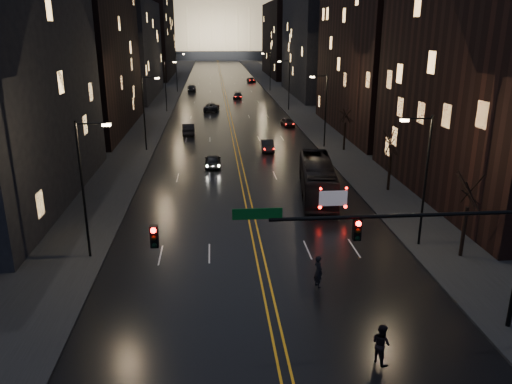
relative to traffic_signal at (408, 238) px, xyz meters
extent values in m
plane|color=black|center=(-5.91, 0.00, -5.10)|extent=(900.00, 900.00, 0.00)
cube|color=black|center=(-5.91, 130.00, -5.09)|extent=(20.00, 320.00, 0.02)
cube|color=black|center=(-19.91, 130.00, -5.02)|extent=(8.00, 320.00, 0.16)
cube|color=black|center=(8.09, 130.00, -5.02)|extent=(8.00, 320.00, 0.16)
cube|color=orange|center=(-5.91, 130.00, -5.08)|extent=(0.62, 320.00, 0.01)
cube|color=black|center=(-26.91, 54.00, 8.90)|extent=(12.00, 30.00, 28.00)
cube|color=black|center=(-26.91, 92.00, 4.90)|extent=(12.00, 34.00, 20.00)
cube|color=black|center=(-26.91, 140.00, 6.90)|extent=(12.00, 40.00, 24.00)
cube|color=black|center=(15.09, 20.00, 6.90)|extent=(12.00, 26.00, 24.00)
cube|color=black|center=(15.09, 92.00, 7.90)|extent=(12.00, 34.00, 26.00)
cube|color=black|center=(15.09, 140.00, 5.90)|extent=(12.00, 40.00, 22.00)
cube|color=black|center=(-5.91, 250.00, -3.10)|extent=(90.00, 50.00, 4.00)
cube|color=#E7C386|center=(-5.91, 250.00, 10.90)|extent=(80.00, 36.00, 24.00)
cylinder|color=black|center=(-0.41, 0.00, 1.10)|extent=(12.00, 0.18, 0.18)
cube|color=black|center=(-11.41, 0.00, 0.50)|extent=(0.35, 0.30, 1.00)
cube|color=black|center=(-2.41, 0.00, 0.50)|extent=(0.35, 0.30, 1.00)
sphere|color=#FF0705|center=(-11.41, -0.18, 0.85)|extent=(0.24, 0.24, 0.24)
sphere|color=#FF0705|center=(-2.41, -0.18, 0.85)|extent=(0.24, 0.24, 0.24)
cube|color=#053F14|center=(-6.91, 0.00, 1.40)|extent=(2.20, 0.06, 0.50)
cylinder|color=black|center=(5.09, 10.00, -0.60)|extent=(0.16, 0.16, 9.00)
cylinder|color=black|center=(4.19, 10.00, 3.70)|extent=(1.80, 0.10, 0.10)
cube|color=#EFC48F|center=(3.29, 10.00, 3.60)|extent=(0.50, 0.25, 0.15)
cylinder|color=black|center=(-16.91, 10.00, -0.60)|extent=(0.16, 0.16, 9.00)
cylinder|color=black|center=(-16.01, 10.00, 3.70)|extent=(1.80, 0.10, 0.10)
cube|color=#EFC48F|center=(-15.11, 10.00, 3.60)|extent=(0.50, 0.25, 0.15)
cylinder|color=black|center=(5.09, 40.00, -0.60)|extent=(0.16, 0.16, 9.00)
cylinder|color=black|center=(4.19, 40.00, 3.70)|extent=(1.80, 0.10, 0.10)
cube|color=#EFC48F|center=(3.29, 40.00, 3.60)|extent=(0.50, 0.25, 0.15)
cylinder|color=black|center=(-16.91, 40.00, -0.60)|extent=(0.16, 0.16, 9.00)
cylinder|color=black|center=(-16.01, 40.00, 3.70)|extent=(1.80, 0.10, 0.10)
cube|color=#EFC48F|center=(-15.11, 40.00, 3.60)|extent=(0.50, 0.25, 0.15)
cylinder|color=black|center=(5.09, 70.00, -0.60)|extent=(0.16, 0.16, 9.00)
cylinder|color=black|center=(4.19, 70.00, 3.70)|extent=(1.80, 0.10, 0.10)
cube|color=#EFC48F|center=(3.29, 70.00, 3.60)|extent=(0.50, 0.25, 0.15)
cylinder|color=black|center=(-16.91, 70.00, -0.60)|extent=(0.16, 0.16, 9.00)
cylinder|color=black|center=(-16.01, 70.00, 3.70)|extent=(1.80, 0.10, 0.10)
cube|color=#EFC48F|center=(-15.11, 70.00, 3.60)|extent=(0.50, 0.25, 0.15)
cylinder|color=black|center=(5.09, 100.00, -0.60)|extent=(0.16, 0.16, 9.00)
cylinder|color=black|center=(4.19, 100.00, 3.70)|extent=(1.80, 0.10, 0.10)
cube|color=#EFC48F|center=(3.29, 100.00, 3.60)|extent=(0.50, 0.25, 0.15)
cylinder|color=black|center=(-16.91, 100.00, -0.60)|extent=(0.16, 0.16, 9.00)
cylinder|color=black|center=(-16.01, 100.00, 3.70)|extent=(1.80, 0.10, 0.10)
cube|color=#EFC48F|center=(-15.11, 100.00, 3.60)|extent=(0.50, 0.25, 0.15)
cylinder|color=black|center=(7.09, 8.00, -3.35)|extent=(0.24, 0.24, 3.50)
cylinder|color=black|center=(7.09, 22.00, -3.35)|extent=(0.24, 0.24, 3.50)
cylinder|color=black|center=(7.09, 38.00, -3.35)|extent=(0.24, 0.24, 3.50)
imported|color=black|center=(0.32, 21.29, -3.50)|extent=(4.20, 11.77, 3.21)
imported|color=black|center=(-8.86, 31.84, -4.39)|extent=(1.73, 4.19, 1.42)
imported|color=black|center=(-12.24, 49.83, -4.31)|extent=(1.98, 4.90, 1.58)
imported|color=black|center=(-8.93, 70.42, -4.36)|extent=(3.04, 5.57, 1.48)
imported|color=black|center=(-13.62, 101.88, -4.37)|extent=(2.29, 5.16, 1.47)
imported|color=black|center=(-2.23, 38.69, -4.41)|extent=(1.64, 4.28, 1.39)
imported|color=black|center=(2.59, 54.40, -4.45)|extent=(2.04, 3.98, 1.30)
imported|color=black|center=(-3.37, 86.68, -4.46)|extent=(2.19, 4.57, 1.28)
imported|color=black|center=(2.27, 121.58, -4.47)|extent=(2.39, 4.66, 1.26)
imported|color=black|center=(-2.95, 5.00, -4.13)|extent=(0.67, 0.82, 1.94)
imported|color=black|center=(-1.59, -2.00, -4.15)|extent=(0.88, 1.06, 1.92)
camera|label=1|loc=(-8.73, -20.28, 9.06)|focal=35.00mm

